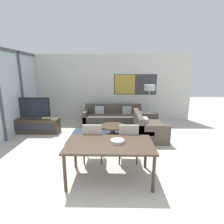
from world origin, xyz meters
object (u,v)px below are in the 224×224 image
dining_table (110,147)px  floor_lamp (150,90)px  fruit_bowl (117,141)px  tv_console (36,126)px  dining_chair_left (93,141)px  sofa_side (147,128)px  sofa_main (113,118)px  dining_chair_centre (128,141)px  television (35,108)px  coffee_table (113,128)px

dining_table → floor_lamp: (1.45, 3.70, 0.72)m
fruit_bowl → floor_lamp: floor_lamp is taller
tv_console → dining_chair_left: dining_chair_left is taller
tv_console → sofa_side: (3.80, -0.29, 0.02)m
tv_console → sofa_main: size_ratio=0.69×
tv_console → dining_chair_centre: 3.66m
tv_console → television: size_ratio=1.52×
dining_chair_centre → floor_lamp: size_ratio=0.60×
sofa_main → dining_table: size_ratio=1.37×
coffee_table → fruit_bowl: bearing=-87.1°
television → sofa_main: size_ratio=0.45×
tv_console → fruit_bowl: 3.87m
coffee_table → floor_lamp: floor_lamp is taller
television → coffee_table: 2.75m
fruit_bowl → floor_lamp: (1.30, 3.67, 0.61)m
sofa_main → tv_console: bearing=-159.5°
sofa_side → coffee_table: (-1.13, 0.00, 0.01)m
sofa_main → sofa_side: same height
television → sofa_main: television is taller
television → dining_chair_centre: (3.05, -2.01, -0.34)m
sofa_main → fruit_bowl: fruit_bowl is taller
sofa_side → floor_lamp: (0.29, 1.34, 1.13)m
dining_chair_left → floor_lamp: 3.69m
sofa_side → dining_chair_centre: dining_chair_centre is taller
tv_console → coffee_table: size_ratio=1.90×
sofa_side → dining_chair_centre: size_ratio=1.68×
television → dining_chair_left: (2.24, -2.02, -0.34)m
sofa_main → dining_chair_centre: size_ratio=2.41×
sofa_main → sofa_side: 1.71m
coffee_table → floor_lamp: size_ratio=0.52×
coffee_table → dining_chair_left: dining_chair_left is taller
coffee_table → dining_table: (-0.03, -2.37, 0.41)m
sofa_main → dining_chair_left: dining_chair_left is taller
sofa_side → fruit_bowl: fruit_bowl is taller
dining_chair_centre → fruit_bowl: size_ratio=3.49×
dining_table → dining_chair_left: bearing=122.4°
floor_lamp → coffee_table: bearing=-136.7°
dining_table → dining_chair_centre: 0.78m
dining_table → dining_chair_left: 0.77m
dining_table → fruit_bowl: 0.19m
dining_table → fruit_bowl: fruit_bowl is taller
television → sofa_main: bearing=20.5°
coffee_table → dining_chair_centre: (0.38, -1.72, 0.25)m
sofa_main → coffee_table: sofa_main is taller
dining_table → dining_chair_centre: (0.41, 0.65, -0.16)m
tv_console → sofa_side: 3.81m
tv_console → floor_lamp: 4.38m
dining_table → dining_chair_left: (-0.41, 0.64, -0.16)m
coffee_table → dining_table: bearing=-90.7°
tv_console → floor_lamp: size_ratio=0.99×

